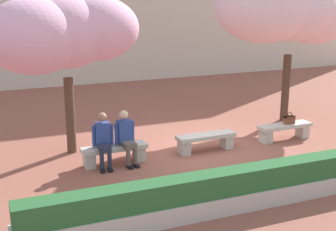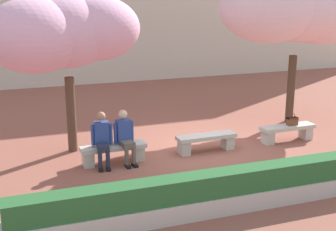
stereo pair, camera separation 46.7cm
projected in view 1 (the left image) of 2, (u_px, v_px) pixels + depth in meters
name	position (u px, v px, depth m)	size (l,w,h in m)	color
ground_plane	(206.00, 151.00, 12.17)	(100.00, 100.00, 0.00)	#8E5142
stone_bench_west_end	(115.00, 152.00, 11.19)	(1.59, 0.45, 0.45)	#BCB7AD
stone_bench_near_west	(206.00, 140.00, 12.09)	(1.59, 0.45, 0.45)	#BCB7AD
stone_bench_center	(285.00, 129.00, 12.99)	(1.59, 0.45, 0.45)	#BCB7AD
person_seated_left	(103.00, 138.00, 10.93)	(0.51, 0.71, 1.29)	black
person_seated_right	(126.00, 135.00, 11.14)	(0.51, 0.71, 1.29)	black
handbag	(289.00, 119.00, 12.95)	(0.30, 0.15, 0.34)	brown
cherry_tree_main	(62.00, 33.00, 11.18)	(3.77, 2.42, 3.93)	#513828
cherry_tree_secondary	(288.00, 8.00, 14.09)	(4.89, 2.91, 4.71)	#473323
planter_hedge_foreground	(279.00, 182.00, 9.23)	(10.18, 0.50, 0.80)	#BCB7AD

